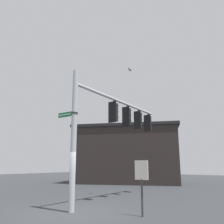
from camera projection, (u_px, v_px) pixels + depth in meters
name	position (u px, v px, depth m)	size (l,w,h in m)	color
ground_plane	(71.00, 213.00, 9.99)	(80.00, 80.00, 0.00)	#2D3033
signal_pole	(74.00, 137.00, 10.67)	(0.26, 0.26, 6.31)	#ADB2B7
mast_arm	(122.00, 102.00, 14.60)	(0.16, 0.16, 8.37)	#ADB2B7
traffic_light_nearest_pole	(114.00, 112.00, 13.72)	(0.54, 0.49, 1.31)	black
traffic_light_mid_inner	(128.00, 117.00, 14.95)	(0.54, 0.49, 1.31)	black
traffic_light_mid_outer	(139.00, 120.00, 16.18)	(0.54, 0.49, 1.31)	black
traffic_light_arm_end	(148.00, 123.00, 17.41)	(0.54, 0.49, 1.31)	black
street_name_sign	(70.00, 114.00, 11.05)	(1.18, 0.30, 0.22)	#147238
bird_flying	(130.00, 70.00, 16.44)	(0.29, 0.48, 0.12)	gray
storefront_building	(128.00, 154.00, 26.57)	(12.92, 11.03, 6.09)	#282321
historical_marker	(142.00, 179.00, 9.49)	(0.60, 0.08, 2.13)	#333333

